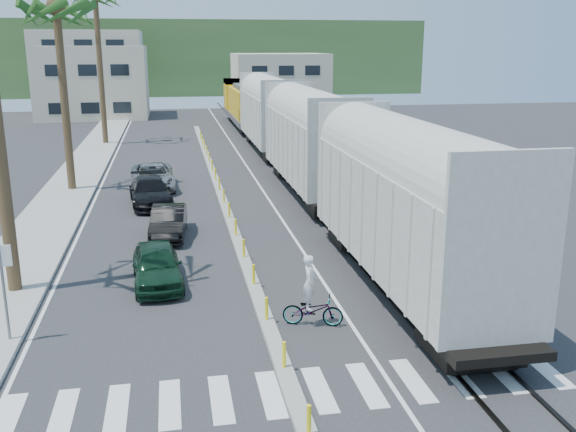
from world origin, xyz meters
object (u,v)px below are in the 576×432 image
object	(u,v)px
street_sign	(2,278)
car_lead	(157,265)
cyclist	(312,304)
car_second	(168,222)

from	to	relation	value
street_sign	car_lead	size ratio (longest dim) A/B	0.71
car_lead	cyclist	xyz separation A→B (m)	(4.60, -4.32, -0.01)
cyclist	car_second	bearing A→B (deg)	39.48
car_lead	cyclist	bearing A→B (deg)	-47.09
street_sign	cyclist	distance (m)	8.73
car_second	street_sign	bearing A→B (deg)	-110.20
car_second	cyclist	size ratio (longest dim) A/B	1.88
cyclist	street_sign	bearing A→B (deg)	104.79
street_sign	car_lead	world-z (taller)	street_sign
street_sign	car_second	distance (m)	10.80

